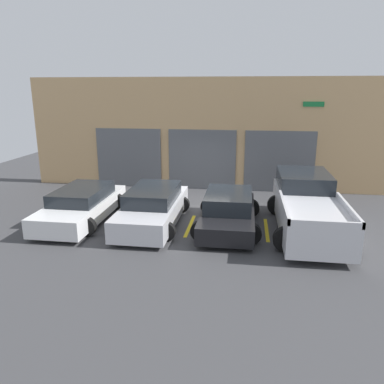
# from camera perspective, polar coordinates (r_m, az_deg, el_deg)

# --- Properties ---
(ground_plane) EXTENTS (28.00, 28.00, 0.00)m
(ground_plane) POSITION_cam_1_polar(r_m,az_deg,el_deg) (15.29, 0.91, -2.33)
(ground_plane) COLOR #3D3D3F
(shophouse_building) EXTENTS (17.13, 0.68, 5.20)m
(shophouse_building) POSITION_cam_1_polar(r_m,az_deg,el_deg) (17.95, 2.30, 8.67)
(shophouse_building) COLOR tan
(shophouse_building) RESTS_ON ground
(pickup_truck) EXTENTS (2.49, 5.53, 1.73)m
(pickup_truck) POSITION_cam_1_polar(r_m,az_deg,el_deg) (13.27, 17.15, -2.07)
(pickup_truck) COLOR silver
(pickup_truck) RESTS_ON ground
(sedan_white) EXTENTS (2.22, 4.65, 1.20)m
(sedan_white) POSITION_cam_1_polar(r_m,az_deg,el_deg) (14.21, -16.41, -1.91)
(sedan_white) COLOR white
(sedan_white) RESTS_ON ground
(sedan_side) EXTENTS (2.22, 4.23, 1.25)m
(sedan_side) POSITION_cam_1_polar(r_m,az_deg,el_deg) (12.96, 5.53, -2.95)
(sedan_side) COLOR black
(sedan_side) RESTS_ON ground
(van_right) EXTENTS (2.18, 4.66, 1.31)m
(van_right) POSITION_cam_1_polar(r_m,az_deg,el_deg) (13.33, -5.96, -2.31)
(van_right) COLOR silver
(van_right) RESTS_ON ground
(parking_stripe_far_left) EXTENTS (0.12, 2.20, 0.01)m
(parking_stripe_far_left) POSITION_cam_1_polar(r_m,az_deg,el_deg) (14.96, -20.94, -3.77)
(parking_stripe_far_left) COLOR gold
(parking_stripe_far_left) RESTS_ON ground
(parking_stripe_left) EXTENTS (0.12, 2.20, 0.01)m
(parking_stripe_left) POSITION_cam_1_polar(r_m,az_deg,el_deg) (13.87, -11.27, -4.49)
(parking_stripe_left) COLOR gold
(parking_stripe_left) RESTS_ON ground
(parking_stripe_centre) EXTENTS (0.12, 2.20, 0.01)m
(parking_stripe_centre) POSITION_cam_1_polar(r_m,az_deg,el_deg) (13.25, -0.32, -5.14)
(parking_stripe_centre) COLOR gold
(parking_stripe_centre) RESTS_ON ground
(parking_stripe_right) EXTENTS (0.12, 2.20, 0.01)m
(parking_stripe_right) POSITION_cam_1_polar(r_m,az_deg,el_deg) (13.14, 11.28, -5.64)
(parking_stripe_right) COLOR gold
(parking_stripe_right) RESTS_ON ground
(parking_stripe_far_right) EXTENTS (0.12, 2.20, 0.01)m
(parking_stripe_far_right) POSITION_cam_1_polar(r_m,az_deg,el_deg) (13.56, 22.62, -5.89)
(parking_stripe_far_right) COLOR gold
(parking_stripe_far_right) RESTS_ON ground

